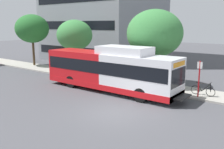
# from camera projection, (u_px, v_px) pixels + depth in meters

# --- Properties ---
(ground_plane) EXTENTS (120.00, 120.00, 0.00)m
(ground_plane) POSITION_uv_depth(u_px,v_px,m) (35.00, 92.00, 19.82)
(ground_plane) COLOR #4C4C51
(sidewalk_curb) EXTENTS (3.00, 56.00, 0.14)m
(sidewalk_curb) POSITION_uv_depth(u_px,v_px,m) (108.00, 79.00, 24.11)
(sidewalk_curb) COLOR #A8A399
(sidewalk_curb) RESTS_ON ground
(transit_bus) EXTENTS (2.58, 12.25, 3.65)m
(transit_bus) POSITION_uv_depth(u_px,v_px,m) (110.00, 70.00, 19.80)
(transit_bus) COLOR white
(transit_bus) RESTS_ON ground
(bus_stop_sign_pole) EXTENTS (0.10, 0.36, 2.60)m
(bus_stop_sign_pole) POSITION_uv_depth(u_px,v_px,m) (199.00, 76.00, 17.70)
(bus_stop_sign_pole) COLOR red
(bus_stop_sign_pole) RESTS_ON sidewalk_curb
(bicycle_parked) EXTENTS (0.52, 1.76, 1.02)m
(bicycle_parked) POSITION_uv_depth(u_px,v_px,m) (203.00, 90.00, 18.25)
(bicycle_parked) COLOR black
(bicycle_parked) RESTS_ON sidewalk_curb
(street_tree_near_stop) EXTENTS (4.74, 4.74, 6.39)m
(street_tree_near_stop) POSITION_uv_depth(u_px,v_px,m) (155.00, 33.00, 21.04)
(street_tree_near_stop) COLOR #4C3823
(street_tree_near_stop) RESTS_ON sidewalk_curb
(street_tree_mid_block) EXTENTS (3.86, 3.86, 5.63)m
(street_tree_mid_block) POSITION_uv_depth(u_px,v_px,m) (75.00, 35.00, 26.95)
(street_tree_mid_block) COLOR #4C3823
(street_tree_mid_block) RESTS_ON sidewalk_curb
(street_tree_far_block) EXTENTS (4.13, 4.13, 6.36)m
(street_tree_far_block) POSITION_uv_depth(u_px,v_px,m) (32.00, 29.00, 31.02)
(street_tree_far_block) COLOR #4C3823
(street_tree_far_block) RESTS_ON sidewalk_curb
(lattice_comm_tower) EXTENTS (1.10, 1.10, 24.86)m
(lattice_comm_tower) POSITION_uv_depth(u_px,v_px,m) (69.00, 9.00, 48.35)
(lattice_comm_tower) COLOR #B7B7BC
(lattice_comm_tower) RESTS_ON ground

